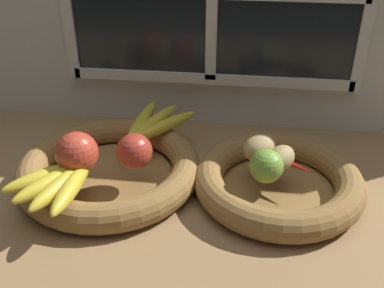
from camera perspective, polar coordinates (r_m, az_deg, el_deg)
ground_plane at (r=85.36cm, az=0.49°, el=-7.10°), size 140.00×90.00×3.00cm
back_wall at (r=99.79cm, az=2.70°, el=17.36°), size 140.00×4.60×55.00cm
fruit_bowl_left at (r=87.85cm, az=-10.57°, el=-3.21°), size 35.50×35.50×5.50cm
fruit_bowl_right at (r=84.52cm, az=11.01°, el=-4.75°), size 31.58×31.58×5.50cm
apple_red_front at (r=81.19cm, az=-14.59°, el=-1.12°), size 7.67×7.67×7.67cm
apple_red_right at (r=80.65cm, az=-7.43°, el=-0.97°), size 6.63×6.63×6.63cm
banana_bunch_front at (r=78.75cm, az=-16.77°, el=-4.64°), size 13.75×16.81×2.93cm
banana_bunch_back at (r=93.92cm, az=-5.13°, el=2.61°), size 13.89×19.68×2.60cm
potato_large at (r=81.69cm, az=11.36°, el=-1.80°), size 7.14×7.92×4.46cm
potato_oblong at (r=83.88cm, az=8.70°, el=-0.46°), size 8.79×8.86×4.80cm
lime_near at (r=77.63cm, az=9.54°, el=-2.82°), size 5.99×5.99×5.99cm
chili_pepper at (r=82.84cm, az=12.07°, el=-2.34°), size 10.08×7.63×2.16cm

